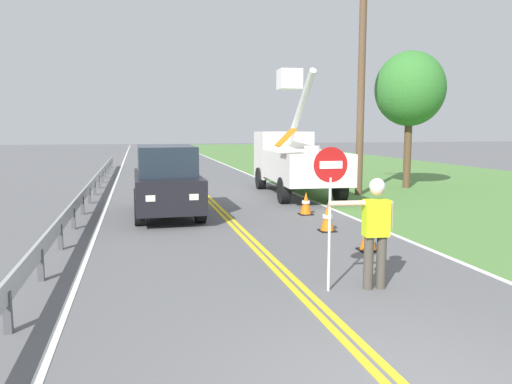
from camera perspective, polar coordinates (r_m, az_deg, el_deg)
name	(u,v)px	position (r m, az deg, el deg)	size (l,w,h in m)	color
grass_verge_right	(409,177)	(27.99, 17.03, 1.63)	(16.00, 110.00, 0.01)	#517F3D
centerline_yellow_left	(190,183)	(24.29, -7.53, 1.07)	(0.11, 110.00, 0.01)	yellow
centerline_yellow_right	(194,183)	(24.31, -7.10, 1.08)	(0.11, 110.00, 0.01)	yellow
edge_line_right	(264,181)	(24.93, 0.94, 1.29)	(0.12, 110.00, 0.01)	silver
edge_line_left	(115,184)	(24.19, -15.82, 0.83)	(0.12, 110.00, 0.01)	silver
flagger_worker	(375,226)	(8.34, 13.45, -3.81)	(1.09, 0.27, 1.83)	#474238
stop_sign_paddle	(330,186)	(7.98, 8.47, 0.64)	(0.56, 0.04, 2.33)	silver
utility_bucket_truck	(294,159)	(20.09, 4.37, 3.80)	(2.96, 6.91, 5.00)	white
oncoming_suv_nearest	(166,180)	(15.22, -10.19, 1.31)	(1.95, 4.62, 2.10)	black
utility_pole_near	(361,79)	(20.04, 11.93, 12.54)	(1.80, 0.28, 8.63)	brown
traffic_cone_lead	(368,235)	(11.04, 12.67, -4.84)	(0.40, 0.40, 0.70)	orange
traffic_cone_mid	(327,218)	(12.88, 8.14, -2.99)	(0.40, 0.40, 0.70)	orange
traffic_cone_tail	(306,204)	(15.28, 5.71, -1.33)	(0.40, 0.40, 0.70)	orange
guardrail_left_shoulder	(92,185)	(19.48, -18.21, 0.75)	(0.10, 32.00, 0.71)	#9EA0A3
roadside_tree_verge	(410,89)	(22.97, 17.15, 11.11)	(3.00, 3.00, 5.90)	brown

